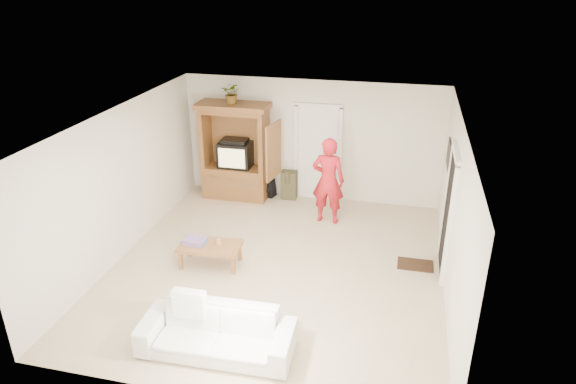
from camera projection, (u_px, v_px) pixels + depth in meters
The scene contains 19 objects.
floor at pixel (277, 267), 8.76m from camera, with size 6.00×6.00×0.00m, color tan.
ceiling at pixel (275, 119), 7.71m from camera, with size 6.00×6.00×0.00m, color white.
wall_back at pixel (311, 141), 10.90m from camera, with size 5.50×5.50×0.00m, color silver.
wall_front at pixel (208, 310), 5.57m from camera, with size 5.50×5.50×0.00m, color silver.
wall_left at pixel (121, 183), 8.81m from camera, with size 6.00×6.00×0.00m, color silver.
wall_right at pixel (454, 215), 7.66m from camera, with size 6.00×6.00×0.00m, color silver.
armoire at pixel (237, 157), 11.09m from camera, with size 1.82×1.14×2.10m.
door_back at pixel (318, 154), 10.96m from camera, with size 0.85×0.05×2.04m, color white.
doorway_right at pixel (448, 215), 8.31m from camera, with size 0.05×0.90×2.04m, color black.
framed_picture at pixel (449, 154), 9.23m from camera, with size 0.03×0.60×0.48m, color black.
doormat at pixel (415, 265), 8.81m from camera, with size 0.60×0.40×0.02m, color #382316.
plant at pixel (232, 93), 10.49m from camera, with size 0.39×0.34×0.44m, color #4C7238.
man at pixel (328, 181), 9.99m from camera, with size 0.64×0.42×1.75m, color red.
sofa at pixel (217, 332), 6.76m from camera, with size 2.04×0.80×0.60m, color white.
coffee_table at pixel (210, 247), 8.70m from camera, with size 1.08×0.64×0.39m.
towel at pixel (195, 241), 8.72m from camera, with size 0.38×0.28×0.08m, color #C5417A.
candle at pixel (219, 242), 8.67m from camera, with size 0.08×0.08×0.10m, color tan.
backpack_black at pixel (267, 187), 11.36m from camera, with size 0.34×0.20×0.42m, color black, non-canonical shape.
backpack_olive at pixel (289, 185), 11.22m from camera, with size 0.33×0.25×0.63m, color #47442B, non-canonical shape.
Camera 1 is at (1.90, -7.24, 4.74)m, focal length 32.00 mm.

